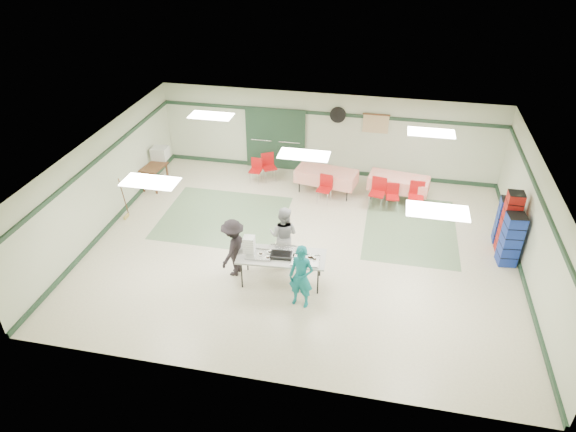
% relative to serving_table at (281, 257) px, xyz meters
% --- Properties ---
extents(floor, '(11.00, 11.00, 0.00)m').
position_rel_serving_table_xyz_m(floor, '(0.24, 1.50, -0.72)').
color(floor, beige).
rests_on(floor, ground).
extents(ceiling, '(11.00, 11.00, 0.00)m').
position_rel_serving_table_xyz_m(ceiling, '(0.24, 1.50, 1.98)').
color(ceiling, white).
rests_on(ceiling, wall_back).
extents(wall_back, '(11.00, 0.00, 11.00)m').
position_rel_serving_table_xyz_m(wall_back, '(0.24, 6.00, 0.63)').
color(wall_back, beige).
rests_on(wall_back, floor).
extents(wall_front, '(11.00, 0.00, 11.00)m').
position_rel_serving_table_xyz_m(wall_front, '(0.24, -3.00, 0.63)').
color(wall_front, beige).
rests_on(wall_front, floor).
extents(wall_left, '(0.00, 9.00, 9.00)m').
position_rel_serving_table_xyz_m(wall_left, '(-5.26, 1.50, 0.63)').
color(wall_left, beige).
rests_on(wall_left, floor).
extents(wall_right, '(0.00, 9.00, 9.00)m').
position_rel_serving_table_xyz_m(wall_right, '(5.74, 1.50, 0.63)').
color(wall_right, beige).
rests_on(wall_right, floor).
extents(trim_back, '(11.00, 0.06, 0.10)m').
position_rel_serving_table_xyz_m(trim_back, '(0.24, 5.97, 1.33)').
color(trim_back, '#1E3826').
rests_on(trim_back, wall_back).
extents(baseboard_back, '(11.00, 0.06, 0.12)m').
position_rel_serving_table_xyz_m(baseboard_back, '(0.24, 5.97, -0.66)').
color(baseboard_back, '#1E3826').
rests_on(baseboard_back, floor).
extents(trim_left, '(0.06, 9.00, 0.10)m').
position_rel_serving_table_xyz_m(trim_left, '(-5.23, 1.50, 1.33)').
color(trim_left, '#1E3826').
rests_on(trim_left, wall_back).
extents(baseboard_left, '(0.06, 9.00, 0.12)m').
position_rel_serving_table_xyz_m(baseboard_left, '(-5.23, 1.50, -0.66)').
color(baseboard_left, '#1E3826').
rests_on(baseboard_left, floor).
extents(trim_right, '(0.06, 9.00, 0.10)m').
position_rel_serving_table_xyz_m(trim_right, '(5.71, 1.50, 1.33)').
color(trim_right, '#1E3826').
rests_on(trim_right, wall_back).
extents(baseboard_right, '(0.06, 9.00, 0.12)m').
position_rel_serving_table_xyz_m(baseboard_right, '(5.71, 1.50, -0.66)').
color(baseboard_right, '#1E3826').
rests_on(baseboard_right, floor).
extents(green_patch_a, '(3.50, 3.00, 0.01)m').
position_rel_serving_table_xyz_m(green_patch_a, '(-2.26, 2.50, -0.72)').
color(green_patch_a, gray).
rests_on(green_patch_a, floor).
extents(green_patch_b, '(2.50, 3.50, 0.01)m').
position_rel_serving_table_xyz_m(green_patch_b, '(3.04, 3.00, -0.72)').
color(green_patch_b, gray).
rests_on(green_patch_b, floor).
extents(double_door_left, '(0.90, 0.06, 2.10)m').
position_rel_serving_table_xyz_m(double_door_left, '(-1.96, 5.94, 0.33)').
color(double_door_left, '#999C99').
rests_on(double_door_left, floor).
extents(double_door_right, '(0.90, 0.06, 2.10)m').
position_rel_serving_table_xyz_m(double_door_right, '(-1.01, 5.94, 0.33)').
color(double_door_right, '#999C99').
rests_on(double_door_right, floor).
extents(door_frame, '(2.00, 0.03, 2.15)m').
position_rel_serving_table_xyz_m(door_frame, '(-1.49, 5.92, 0.33)').
color(door_frame, '#1E3826').
rests_on(door_frame, floor).
extents(wall_fan, '(0.50, 0.10, 0.50)m').
position_rel_serving_table_xyz_m(wall_fan, '(0.54, 5.94, 1.33)').
color(wall_fan, black).
rests_on(wall_fan, wall_back).
extents(scroll_banner, '(0.80, 0.02, 0.60)m').
position_rel_serving_table_xyz_m(scroll_banner, '(1.74, 5.94, 1.13)').
color(scroll_banner, tan).
rests_on(scroll_banner, wall_back).
extents(serving_table, '(2.12, 0.99, 0.76)m').
position_rel_serving_table_xyz_m(serving_table, '(0.00, 0.00, 0.00)').
color(serving_table, '#B4B4AF').
rests_on(serving_table, floor).
extents(sheet_tray_right, '(0.65, 0.51, 0.02)m').
position_rel_serving_table_xyz_m(sheet_tray_right, '(0.59, -0.09, 0.05)').
color(sheet_tray_right, silver).
rests_on(sheet_tray_right, serving_table).
extents(sheet_tray_mid, '(0.67, 0.53, 0.02)m').
position_rel_serving_table_xyz_m(sheet_tray_mid, '(-0.03, 0.17, 0.05)').
color(sheet_tray_mid, silver).
rests_on(sheet_tray_mid, serving_table).
extents(sheet_tray_left, '(0.64, 0.51, 0.02)m').
position_rel_serving_table_xyz_m(sheet_tray_left, '(-0.50, -0.08, 0.05)').
color(sheet_tray_left, silver).
rests_on(sheet_tray_left, serving_table).
extents(baking_pan, '(0.52, 0.35, 0.08)m').
position_rel_serving_table_xyz_m(baking_pan, '(0.00, -0.03, 0.08)').
color(baking_pan, black).
rests_on(baking_pan, serving_table).
extents(foam_box_stack, '(0.28, 0.26, 0.42)m').
position_rel_serving_table_xyz_m(foam_box_stack, '(-0.78, 0.00, 0.25)').
color(foam_box_stack, white).
rests_on(foam_box_stack, serving_table).
extents(volunteer_teal, '(0.62, 0.46, 1.55)m').
position_rel_serving_table_xyz_m(volunteer_teal, '(0.60, -0.69, 0.05)').
color(volunteer_teal, '#127781').
rests_on(volunteer_teal, floor).
extents(volunteer_grey, '(0.81, 0.66, 1.55)m').
position_rel_serving_table_xyz_m(volunteer_grey, '(-0.13, 0.83, 0.06)').
color(volunteer_grey, '#99989E').
rests_on(volunteer_grey, floor).
extents(volunteer_dark, '(0.71, 1.05, 1.51)m').
position_rel_serving_table_xyz_m(volunteer_dark, '(-1.20, 0.10, 0.03)').
color(volunteer_dark, black).
rests_on(volunteer_dark, floor).
extents(dining_table_a, '(1.86, 1.03, 0.77)m').
position_rel_serving_table_xyz_m(dining_table_a, '(2.62, 4.59, -0.15)').
color(dining_table_a, red).
rests_on(dining_table_a, floor).
extents(dining_table_b, '(1.96, 1.12, 0.77)m').
position_rel_serving_table_xyz_m(dining_table_b, '(0.42, 4.59, -0.15)').
color(dining_table_b, red).
rests_on(dining_table_b, floor).
extents(chair_a, '(0.40, 0.40, 0.79)m').
position_rel_serving_table_xyz_m(chair_a, '(2.46, 4.02, -0.24)').
color(chair_a, red).
rests_on(chair_a, floor).
extents(chair_b, '(0.50, 0.50, 0.93)m').
position_rel_serving_table_xyz_m(chair_b, '(2.03, 4.03, -0.15)').
color(chair_b, red).
rests_on(chair_b, floor).
extents(chair_c, '(0.44, 0.44, 0.92)m').
position_rel_serving_table_xyz_m(chair_c, '(3.14, 4.03, -0.16)').
color(chair_c, red).
rests_on(chair_c, floor).
extents(chair_d, '(0.46, 0.46, 0.86)m').
position_rel_serving_table_xyz_m(chair_d, '(0.47, 4.02, -0.19)').
color(chair_d, red).
rests_on(chair_d, floor).
extents(chair_loose_a, '(0.58, 0.58, 0.90)m').
position_rel_serving_table_xyz_m(chair_loose_a, '(-1.53, 5.07, -0.17)').
color(chair_loose_a, red).
rests_on(chair_loose_a, floor).
extents(chair_loose_b, '(0.39, 0.39, 0.79)m').
position_rel_serving_table_xyz_m(chair_loose_b, '(-1.89, 4.87, -0.24)').
color(chair_loose_b, red).
rests_on(chair_loose_b, floor).
extents(crate_stack_blue_a, '(0.42, 0.42, 1.30)m').
position_rel_serving_table_xyz_m(crate_stack_blue_a, '(5.39, 2.85, -0.07)').
color(crate_stack_blue_a, navy).
rests_on(crate_stack_blue_a, floor).
extents(crate_stack_red, '(0.39, 0.39, 1.75)m').
position_rel_serving_table_xyz_m(crate_stack_red, '(5.39, 2.38, 0.15)').
color(crate_stack_red, '#9C110F').
rests_on(crate_stack_red, floor).
extents(crate_stack_blue_b, '(0.48, 0.48, 1.42)m').
position_rel_serving_table_xyz_m(crate_stack_blue_b, '(5.39, 1.86, -0.01)').
color(crate_stack_blue_b, navy).
rests_on(crate_stack_blue_b, floor).
extents(printer_table, '(0.67, 0.94, 0.74)m').
position_rel_serving_table_xyz_m(printer_table, '(-4.91, 3.80, -0.08)').
color(printer_table, brown).
rests_on(printer_table, floor).
extents(office_printer, '(0.50, 0.44, 0.39)m').
position_rel_serving_table_xyz_m(office_printer, '(-4.91, 4.37, 0.22)').
color(office_printer, '#BABAB5').
rests_on(office_printer, printer_table).
extents(broom, '(0.04, 0.21, 1.28)m').
position_rel_serving_table_xyz_m(broom, '(-4.99, 1.95, -0.05)').
color(broom, brown).
rests_on(broom, floor).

